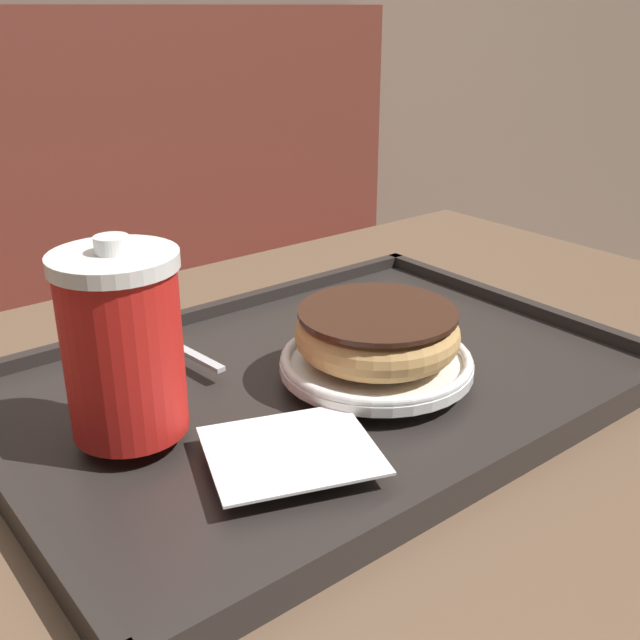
% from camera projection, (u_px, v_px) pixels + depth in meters
% --- Properties ---
extents(booth_bench, '(1.57, 0.44, 1.00)m').
position_uv_depth(booth_bench, '(117.00, 380.00, 1.48)').
color(booth_bench, brown).
rests_on(booth_bench, ground_plane).
extents(cafe_table, '(1.03, 0.70, 0.71)m').
position_uv_depth(cafe_table, '(337.00, 541.00, 0.67)').
color(cafe_table, brown).
rests_on(cafe_table, ground_plane).
extents(serving_tray, '(0.51, 0.35, 0.02)m').
position_uv_depth(serving_tray, '(320.00, 384.00, 0.61)').
color(serving_tray, '#282321').
rests_on(serving_tray, cafe_table).
extents(napkin_paper, '(0.13, 0.12, 0.00)m').
position_uv_depth(napkin_paper, '(291.00, 450.00, 0.49)').
color(napkin_paper, white).
rests_on(napkin_paper, serving_tray).
extents(coffee_cup_front, '(0.08, 0.08, 0.14)m').
position_uv_depth(coffee_cup_front, '(123.00, 343.00, 0.49)').
color(coffee_cup_front, red).
rests_on(coffee_cup_front, serving_tray).
extents(plate_with_chocolate_donut, '(0.15, 0.15, 0.01)m').
position_uv_depth(plate_with_chocolate_donut, '(376.00, 362.00, 0.59)').
color(plate_with_chocolate_donut, white).
rests_on(plate_with_chocolate_donut, serving_tray).
extents(donut_chocolate_glazed, '(0.13, 0.13, 0.04)m').
position_uv_depth(donut_chocolate_glazed, '(377.00, 332.00, 0.58)').
color(donut_chocolate_glazed, tan).
rests_on(donut_chocolate_glazed, plate_with_chocolate_donut).
extents(spoon, '(0.03, 0.15, 0.01)m').
position_uv_depth(spoon, '(147.00, 329.00, 0.66)').
color(spoon, silver).
rests_on(spoon, serving_tray).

